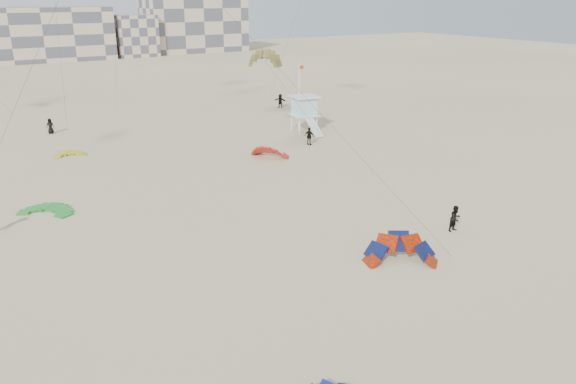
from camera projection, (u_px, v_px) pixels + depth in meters
ground at (299, 370)px, 23.31m from camera, size 320.00×320.00×0.00m
kite_ground_orange at (400, 261)px, 32.78m from camera, size 5.75×5.77×4.13m
kite_ground_green at (47, 212)px, 40.15m from camera, size 5.19×5.21×0.81m
kite_ground_red_far at (270, 157)px, 53.84m from camera, size 5.23×5.20×3.65m
kite_ground_yellow at (69, 156)px, 54.22m from camera, size 3.06×3.23×1.19m
kitesurfer_b at (455, 218)px, 36.73m from camera, size 0.89×0.71×1.76m
kitesurfer_d at (309, 136)px, 57.81m from camera, size 0.93×1.16×1.84m
kitesurfer_e at (50, 126)px, 62.57m from camera, size 0.97×0.78×1.73m
kitesurfer_f at (280, 101)px, 76.90m from camera, size 1.43×1.78×1.90m
kite_fly_olive at (264, 60)px, 58.90m from camera, size 6.48×6.91×8.66m
lifeguard_tower_near at (304, 114)px, 63.57m from camera, size 3.13×5.62×3.99m
flagpole at (299, 95)px, 63.24m from camera, size 0.61×0.09×7.56m
condo_mid at (37, 34)px, 130.94m from camera, size 32.00×16.00×12.00m
condo_east at (194, 21)px, 151.49m from camera, size 26.00×14.00×16.00m
condo_fill_right at (133, 35)px, 140.44m from camera, size 10.00×10.00×10.00m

